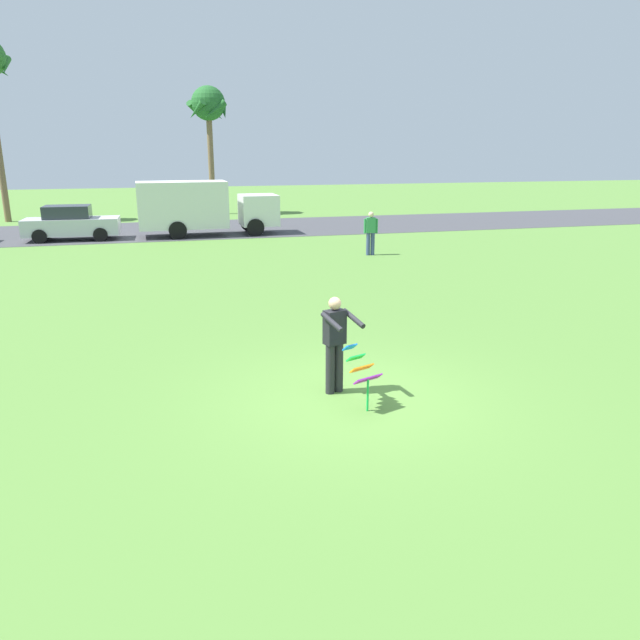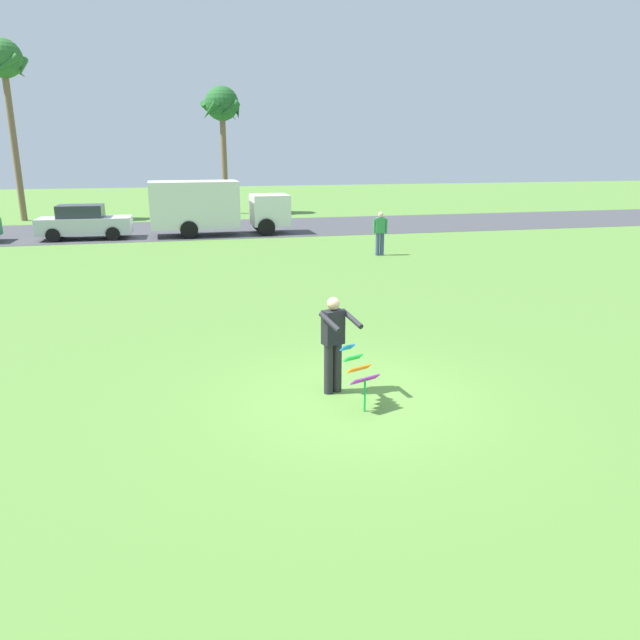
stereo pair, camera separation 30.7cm
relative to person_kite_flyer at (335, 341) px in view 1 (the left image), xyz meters
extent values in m
plane|color=#568438|center=(0.29, -0.28, -0.95)|extent=(120.00, 120.00, 0.00)
cube|color=#424247|center=(0.29, 23.06, -0.95)|extent=(120.00, 8.00, 0.01)
cylinder|color=#26262B|center=(0.08, 0.05, -0.50)|extent=(0.16, 0.16, 0.90)
cylinder|color=#26262B|center=(-0.09, -0.01, -0.50)|extent=(0.16, 0.16, 0.90)
cube|color=black|center=(-0.01, 0.02, 0.25)|extent=(0.41, 0.32, 0.60)
sphere|color=tan|center=(-0.01, 0.02, 0.67)|extent=(0.22, 0.22, 0.22)
cylinder|color=black|center=(0.28, -0.15, 0.43)|extent=(0.27, 0.58, 0.24)
cylinder|color=black|center=(-0.14, -0.28, 0.43)|extent=(0.27, 0.58, 0.24)
cube|color=blue|center=(0.13, -0.43, 0.02)|extent=(0.26, 0.21, 0.12)
cube|color=green|center=(0.19, -0.58, -0.11)|extent=(0.35, 0.24, 0.12)
cube|color=orange|center=(0.24, -0.74, -0.25)|extent=(0.44, 0.28, 0.12)
cube|color=purple|center=(0.30, -0.89, -0.39)|extent=(0.53, 0.31, 0.12)
cylinder|color=green|center=(0.30, -0.89, -0.67)|extent=(0.04, 0.04, 0.56)
cube|color=silver|center=(-6.81, 20.66, -0.31)|extent=(4.23, 1.78, 0.76)
cube|color=#282D38|center=(-6.96, 20.67, 0.35)|extent=(2.04, 1.43, 0.60)
cylinder|color=black|center=(-5.49, 21.44, -0.63)|extent=(0.64, 0.23, 0.64)
cylinder|color=black|center=(-5.52, 19.83, -0.63)|extent=(0.64, 0.23, 0.64)
cylinder|color=black|center=(-8.09, 21.50, -0.63)|extent=(0.64, 0.23, 0.64)
cylinder|color=black|center=(-8.13, 19.88, -0.63)|extent=(0.64, 0.23, 0.64)
cube|color=silver|center=(1.97, 20.75, 0.22)|extent=(1.85, 1.95, 1.50)
cube|color=silver|center=(-1.73, 20.64, 0.57)|extent=(4.26, 2.12, 2.20)
cylinder|color=black|center=(1.59, 21.66, -0.53)|extent=(0.85, 0.30, 0.84)
cylinder|color=black|center=(1.65, 19.82, -0.53)|extent=(0.85, 0.30, 0.84)
cylinder|color=black|center=(-2.11, 21.55, -0.53)|extent=(0.85, 0.30, 0.84)
cylinder|color=black|center=(-2.06, 19.71, -0.53)|extent=(0.85, 0.30, 0.84)
cone|color=#2D6B2D|center=(-10.48, 29.40, 7.53)|extent=(0.44, 1.56, 1.28)
cylinder|color=brown|center=(0.56, 30.69, 2.36)|extent=(0.36, 0.36, 6.62)
sphere|color=#236028|center=(0.56, 30.69, 5.87)|extent=(2.10, 2.10, 2.10)
cone|color=#236028|center=(1.51, 30.69, 5.42)|extent=(0.44, 1.56, 1.28)
cone|color=#236028|center=(0.85, 31.59, 5.42)|extent=(1.62, 0.90, 1.28)
cone|color=#236028|center=(-0.21, 31.25, 5.42)|extent=(1.27, 1.52, 1.28)
cone|color=#236028|center=(-0.21, 30.13, 5.42)|extent=(1.27, 1.52, 1.28)
cone|color=#236028|center=(0.85, 29.79, 5.42)|extent=(1.62, 0.90, 1.28)
cylinder|color=#384772|center=(5.38, 13.26, -0.50)|extent=(0.16, 0.16, 0.90)
cylinder|color=#384772|center=(5.20, 13.29, -0.50)|extent=(0.16, 0.16, 0.90)
cube|color=#338C4C|center=(5.29, 13.27, 0.25)|extent=(0.39, 0.27, 0.60)
sphere|color=beige|center=(5.29, 13.27, 0.67)|extent=(0.22, 0.22, 0.22)
cylinder|color=#338C4C|center=(5.52, 13.24, 0.21)|extent=(0.09, 0.09, 0.58)
cylinder|color=#338C4C|center=(5.05, 13.31, 0.21)|extent=(0.09, 0.09, 0.58)
camera|label=1|loc=(-2.76, -9.53, 3.22)|focal=33.88mm
camera|label=2|loc=(-2.46, -9.60, 3.22)|focal=33.88mm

